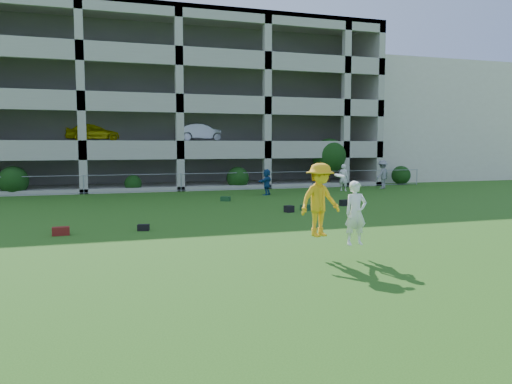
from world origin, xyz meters
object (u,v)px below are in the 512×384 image
object	(u,v)px
bystander_f	(382,174)
frisbee_contest	(327,202)
bystander_d	(267,182)
stucco_building	(405,124)
bystander_e	(344,177)
crate_d	(289,209)
parking_garage	(162,108)

from	to	relation	value
bystander_f	frisbee_contest	distance (m)	22.38
bystander_d	bystander_f	world-z (taller)	bystander_f
stucco_building	bystander_f	world-z (taller)	stucco_building
bystander_e	frisbee_contest	bearing A→B (deg)	114.74
bystander_e	crate_d	distance (m)	11.36
bystander_d	parking_garage	bearing A→B (deg)	-114.58
crate_d	parking_garage	bearing A→B (deg)	98.36
parking_garage	crate_d	bearing A→B (deg)	-81.64
bystander_e	bystander_f	distance (m)	3.50
bystander_d	frisbee_contest	distance (m)	16.88
bystander_e	crate_d	bearing A→B (deg)	103.78
bystander_d	bystander_e	xyz separation A→B (m)	(5.70, 1.00, 0.10)
frisbee_contest	parking_garage	distance (m)	29.32
crate_d	stucco_building	bearing A→B (deg)	45.74
bystander_f	bystander_e	bearing A→B (deg)	-14.95
stucco_building	bystander_e	world-z (taller)	stucco_building
bystander_d	bystander_f	distance (m)	9.28
crate_d	parking_garage	distance (m)	21.30
bystander_e	frisbee_contest	xyz separation A→B (m)	(-9.66, -17.39, 0.60)
bystander_f	crate_d	size ratio (longest dim) A/B	5.62
bystander_d	stucco_building	bearing A→B (deg)	170.36
bystander_e	parking_garage	world-z (taller)	parking_garage
stucco_building	crate_d	bearing A→B (deg)	-134.26
frisbee_contest	crate_d	bearing A→B (deg)	74.75
bystander_f	frisbee_contest	size ratio (longest dim) A/B	0.90
stucco_building	parking_garage	distance (m)	23.03
bystander_f	parking_garage	world-z (taller)	parking_garage
stucco_building	crate_d	size ratio (longest dim) A/B	45.71
frisbee_contest	bystander_d	bearing A→B (deg)	76.41
bystander_f	frisbee_contest	world-z (taller)	frisbee_contest
parking_garage	bystander_d	bearing A→B (deg)	-70.03
bystander_e	bystander_f	xyz separation A→B (m)	(3.41, 0.77, 0.10)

